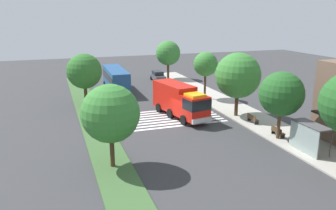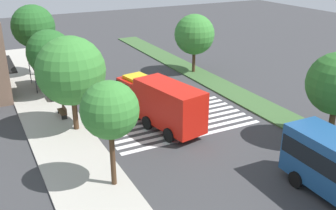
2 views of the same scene
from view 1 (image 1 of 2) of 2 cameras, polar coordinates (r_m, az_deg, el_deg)
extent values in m
plane|color=#38383A|center=(38.02, 0.69, -2.88)|extent=(120.00, 120.00, 0.00)
cube|color=#ADA89E|center=(41.83, 12.55, -1.45)|extent=(60.00, 4.70, 0.14)
cube|color=#3D6033|center=(36.21, -11.78, -4.04)|extent=(60.00, 3.00, 0.14)
cube|color=silver|center=(42.39, -1.50, -0.95)|extent=(0.45, 12.20, 0.01)
cube|color=silver|center=(41.56, -1.13, -1.28)|extent=(0.45, 12.20, 0.01)
cube|color=silver|center=(40.74, -0.74, -1.62)|extent=(0.45, 12.20, 0.01)
cube|color=silver|center=(39.93, -0.34, -1.98)|extent=(0.45, 12.20, 0.01)
cube|color=silver|center=(39.11, 0.09, -2.35)|extent=(0.45, 12.20, 0.01)
cube|color=silver|center=(38.30, 0.53, -2.73)|extent=(0.45, 12.20, 0.01)
cube|color=silver|center=(37.50, 0.99, -3.13)|extent=(0.45, 12.20, 0.01)
cube|color=silver|center=(36.70, 1.47, -3.55)|extent=(0.45, 12.20, 0.01)
cube|color=red|center=(37.00, 4.48, -0.44)|extent=(3.05, 2.93, 2.60)
cube|color=red|center=(40.51, 1.01, 1.42)|extent=(6.51, 3.58, 3.20)
cube|color=black|center=(36.55, 4.85, 0.20)|extent=(2.33, 2.81, 1.15)
cube|color=silver|center=(36.19, 5.71, -2.57)|extent=(0.70, 2.48, 0.50)
cube|color=yellow|center=(36.65, 4.53, 1.70)|extent=(2.14, 2.05, 0.24)
cylinder|color=black|center=(38.26, 5.76, -1.98)|extent=(1.14, 0.50, 1.10)
cylinder|color=black|center=(36.94, 2.62, -2.55)|extent=(1.14, 0.50, 1.10)
cylinder|color=black|center=(42.81, 1.37, -0.03)|extent=(1.14, 0.50, 1.10)
cylinder|color=black|center=(41.63, -1.55, -0.48)|extent=(1.14, 0.50, 1.10)
cylinder|color=black|center=(40.55, 3.39, -0.93)|extent=(1.14, 0.50, 1.10)
cylinder|color=black|center=(39.30, 0.36, -1.43)|extent=(1.14, 0.50, 1.10)
cube|color=#474C51|center=(60.78, -1.67, 4.68)|extent=(4.34, 1.92, 0.75)
cube|color=black|center=(60.86, -1.73, 5.38)|extent=(2.44, 1.65, 0.68)
cylinder|color=black|center=(59.76, -0.46, 4.14)|extent=(0.65, 0.24, 0.64)
cylinder|color=black|center=(59.27, -2.14, 4.04)|extent=(0.65, 0.24, 0.64)
cylinder|color=black|center=(62.43, -1.23, 4.62)|extent=(0.65, 0.24, 0.64)
cylinder|color=black|center=(61.96, -2.83, 4.52)|extent=(0.65, 0.24, 0.64)
cube|color=navy|center=(52.75, -8.71, 4.35)|extent=(10.49, 2.77, 3.04)
cube|color=black|center=(52.69, -8.72, 4.74)|extent=(10.28, 2.82, 1.09)
cylinder|color=black|center=(56.42, -10.53, 3.40)|extent=(1.01, 0.32, 1.00)
cylinder|color=black|center=(56.79, -7.98, 3.59)|extent=(1.01, 0.32, 1.00)
cylinder|color=black|center=(49.35, -9.40, 1.77)|extent=(1.01, 0.32, 1.00)
cylinder|color=black|center=(49.76, -6.50, 1.99)|extent=(1.01, 0.32, 1.00)
cube|color=#4C4C51|center=(31.67, 22.82, -3.04)|extent=(3.50, 1.40, 0.12)
cube|color=#8C9E99|center=(31.62, 21.70, -5.25)|extent=(3.50, 0.08, 2.40)
cylinder|color=#333338|center=(33.65, 21.55, -4.02)|extent=(0.08, 0.08, 2.40)
cylinder|color=#333338|center=(31.33, 25.54, -5.87)|extent=(0.08, 0.08, 2.40)
cube|color=#4C3823|center=(35.04, 17.91, -4.30)|extent=(1.60, 0.50, 0.08)
cube|color=#4C3823|center=(34.83, 17.65, -3.93)|extent=(1.60, 0.06, 0.45)
cube|color=black|center=(35.65, 17.19, -4.29)|extent=(0.08, 0.45, 0.37)
cube|color=black|center=(34.58, 18.58, -5.01)|extent=(0.08, 0.45, 0.37)
cube|color=#4C3823|center=(38.47, 14.00, -2.27)|extent=(1.60, 0.50, 0.08)
cube|color=#4C3823|center=(38.28, 13.75, -1.93)|extent=(1.60, 0.06, 0.45)
cube|color=black|center=(39.11, 13.42, -2.29)|extent=(0.08, 0.45, 0.37)
cube|color=black|center=(37.97, 14.57, -2.90)|extent=(0.08, 0.45, 0.37)
cylinder|color=#47301E|center=(62.12, 0.02, 5.84)|extent=(0.41, 0.41, 3.08)
sphere|color=#387F33|center=(61.69, 0.02, 8.66)|extent=(4.37, 4.37, 4.37)
cylinder|color=#47301E|center=(47.73, 6.19, 3.24)|extent=(0.31, 0.31, 3.66)
sphere|color=#387F33|center=(47.20, 6.29, 6.80)|extent=(3.34, 3.34, 3.34)
cylinder|color=#47301E|center=(40.39, 11.35, 0.28)|extent=(0.41, 0.41, 2.93)
sphere|color=#387F33|center=(39.68, 11.60, 4.86)|extent=(5.20, 5.20, 5.20)
cylinder|color=#513823|center=(34.09, 18.01, -3.00)|extent=(0.33, 0.33, 2.91)
sphere|color=#235B23|center=(33.33, 18.41, 1.77)|extent=(4.17, 4.17, 4.17)
cylinder|color=#47301E|center=(45.51, -13.57, 1.79)|extent=(0.43, 0.43, 2.86)
sphere|color=#2D6B28|center=(44.93, -13.81, 5.51)|extent=(4.48, 4.48, 4.48)
cylinder|color=#47301E|center=(27.06, -9.31, -7.38)|extent=(0.36, 0.36, 2.74)
sphere|color=#387F33|center=(26.08, -9.58, -1.41)|extent=(4.48, 4.48, 4.48)
camera|label=2|loc=(66.61, 4.32, 16.45)|focal=41.15mm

